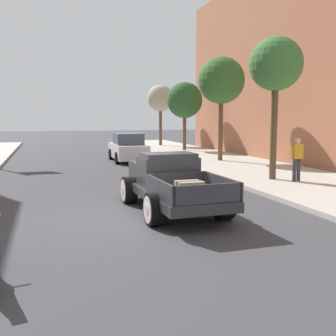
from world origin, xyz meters
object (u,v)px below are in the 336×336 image
Objects in this scene: car_background_white at (128,148)px; street_tree_nearest at (276,66)px; street_tree_third at (185,100)px; street_tree_second at (221,81)px; street_tree_farthest at (160,99)px; hotrod_truck_gunmetal at (169,182)px; pedestrian_sidewalk_right at (297,157)px.

street_tree_nearest is at bearing -67.23° from car_background_white.
street_tree_second is at bearing -93.62° from street_tree_third.
street_tree_farthest is (-0.33, 5.42, 0.37)m from street_tree_third.
street_tree_third is at bearing 69.62° from hotrod_truck_gunmetal.
pedestrian_sidewalk_right reaches higher than hotrod_truck_gunmetal.
street_tree_farthest is (1.06, 20.06, -0.35)m from street_tree_nearest.
street_tree_nearest is (5.26, 3.25, 3.77)m from hotrod_truck_gunmetal.
pedestrian_sidewalk_right is 0.29× the size of street_tree_second.
car_background_white is 8.07m from street_tree_third.
street_tree_third reaches higher than pedestrian_sidewalk_right.
street_tree_third is at bearing 44.65° from car_background_white.
street_tree_third reaches higher than hotrod_truck_gunmetal.
pedestrian_sidewalk_right is (4.51, -10.14, 0.32)m from car_background_white.
street_tree_third reaches higher than car_background_white.
street_tree_farthest reaches higher than hotrod_truck_gunmetal.
pedestrian_sidewalk_right is at bearing -66.02° from car_background_white.
street_tree_second reaches higher than street_tree_farthest.
hotrod_truck_gunmetal is 1.15× the size of car_background_white.
street_tree_second reaches higher than hotrod_truck_gunmetal.
street_tree_nearest reaches higher than pedestrian_sidewalk_right.
hotrod_truck_gunmetal is 24.38m from street_tree_farthest.
street_tree_nearest is (3.94, -9.38, 3.76)m from car_background_white.
hotrod_truck_gunmetal is 6.35m from pedestrian_sidewalk_right.
pedestrian_sidewalk_right is (5.83, 2.49, 0.33)m from hotrod_truck_gunmetal.
street_tree_second is 7.63m from street_tree_third.
car_background_white is at bearing 84.03° from hotrod_truck_gunmetal.
street_tree_second reaches higher than car_background_white.
hotrod_truck_gunmetal is 19.32m from street_tree_third.
street_tree_second is (4.84, -2.32, 3.80)m from car_background_white.
street_tree_third is (6.64, 17.88, 3.05)m from hotrod_truck_gunmetal.
street_tree_second is 1.10× the size of street_tree_farthest.
street_tree_nearest reaches higher than street_tree_third.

